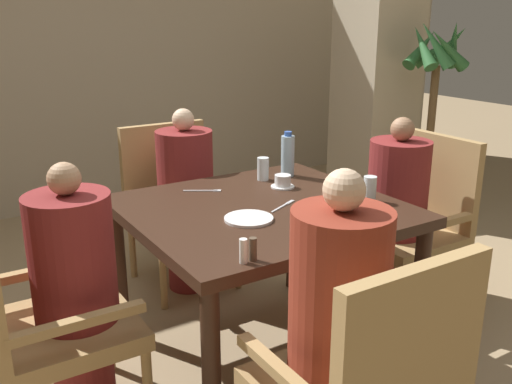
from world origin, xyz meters
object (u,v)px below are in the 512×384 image
at_px(chair_left_side, 37,314).
at_px(chair_right_side, 415,217).
at_px(chair_far_side, 176,201).
at_px(chair_near_corner, 368,381).
at_px(teacup_with_saucer, 283,182).
at_px(water_bottle, 288,155).
at_px(diner_in_far_chair, 186,199).
at_px(plate_main_right, 249,219).
at_px(glass_tall_near, 370,189).
at_px(potted_palm, 429,146).
at_px(diner_in_left_chair, 76,292).
at_px(diner_in_right_chair, 396,213).
at_px(diner_in_near_chair, 337,334).
at_px(plate_main_left, 339,219).
at_px(glass_tall_mid, 263,169).

relative_size(chair_left_side, chair_right_side, 1.00).
bearing_deg(chair_far_side, chair_near_corner, -96.94).
xyz_separation_m(teacup_with_saucer, water_bottle, (0.14, 0.16, 0.08)).
relative_size(diner_in_far_chair, chair_right_side, 1.14).
bearing_deg(chair_left_side, plate_main_right, -8.48).
bearing_deg(glass_tall_near, teacup_with_saucer, 118.35).
bearing_deg(chair_far_side, potted_palm, -2.32).
height_order(diner_in_left_chair, glass_tall_near, diner_in_left_chair).
bearing_deg(chair_right_side, teacup_with_saucer, 166.43).
distance_m(chair_left_side, diner_in_right_chair, 1.86).
height_order(chair_left_side, chair_near_corner, same).
distance_m(teacup_with_saucer, water_bottle, 0.23).
distance_m(diner_in_near_chair, potted_palm, 2.88).
bearing_deg(glass_tall_near, diner_in_right_chair, 27.37).
relative_size(potted_palm, water_bottle, 6.44).
height_order(chair_left_side, diner_in_left_chair, diner_in_left_chair).
relative_size(diner_in_far_chair, plate_main_right, 5.19).
bearing_deg(diner_in_right_chair, glass_tall_near, -152.63).
relative_size(diner_in_far_chair, diner_in_near_chair, 0.95).
relative_size(diner_in_right_chair, plate_main_right, 5.16).
distance_m(chair_left_side, potted_palm, 3.22).
bearing_deg(glass_tall_near, diner_in_near_chair, -138.56).
bearing_deg(diner_in_far_chair, glass_tall_near, -66.21).
relative_size(diner_in_left_chair, plate_main_left, 5.13).
bearing_deg(teacup_with_saucer, diner_in_near_chair, -115.34).
bearing_deg(diner_in_far_chair, water_bottle, -50.64).
relative_size(diner_in_left_chair, glass_tall_mid, 8.95).
relative_size(chair_far_side, diner_in_far_chair, 0.88).
relative_size(diner_in_near_chair, teacup_with_saucer, 9.62).
distance_m(plate_main_left, glass_tall_near, 0.32).
bearing_deg(diner_in_far_chair, potted_palm, 1.79).
xyz_separation_m(potted_palm, plate_main_right, (-2.24, -1.01, 0.15)).
bearing_deg(chair_left_side, potted_palm, 15.87).
bearing_deg(diner_in_near_chair, diner_in_right_chair, 36.78).
bearing_deg(diner_in_near_chair, teacup_with_saucer, 64.66).
xyz_separation_m(chair_left_side, plate_main_left, (1.17, -0.33, 0.25)).
bearing_deg(glass_tall_near, potted_palm, 33.60).
distance_m(chair_left_side, water_bottle, 1.47).
height_order(chair_right_side, chair_near_corner, same).
height_order(chair_left_side, water_bottle, water_bottle).
relative_size(diner_in_left_chair, potted_palm, 0.69).
relative_size(chair_right_side, diner_in_right_chair, 0.88).
bearing_deg(water_bottle, diner_in_right_chair, -36.39).
distance_m(plate_main_right, glass_tall_near, 0.61).
height_order(chair_right_side, teacup_with_saucer, chair_right_side).
relative_size(chair_right_side, potted_palm, 0.61).
distance_m(chair_far_side, potted_palm, 2.09).
xyz_separation_m(chair_right_side, diner_in_near_chair, (-1.24, -0.81, 0.09)).
relative_size(chair_near_corner, plate_main_left, 4.55).
bearing_deg(glass_tall_near, glass_tall_mid, 111.63).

